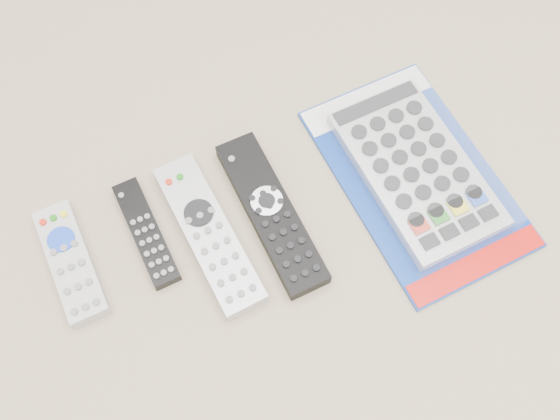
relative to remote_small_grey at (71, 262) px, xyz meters
name	(u,v)px	position (x,y,z in m)	size (l,w,h in m)	color
remote_small_grey	(71,262)	(0.00, 0.00, 0.00)	(0.06, 0.16, 0.02)	#ACACAE
remote_slim_black	(146,233)	(0.10, 0.00, 0.00)	(0.04, 0.16, 0.02)	black
remote_silver_dvd	(209,234)	(0.17, -0.03, 0.00)	(0.08, 0.23, 0.03)	#B5B5B9
remote_large_black	(271,213)	(0.26, -0.04, 0.00)	(0.07, 0.24, 0.03)	black
jumbo_remote_packaged	(417,168)	(0.46, -0.06, 0.01)	(0.21, 0.33, 0.04)	#0D3499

